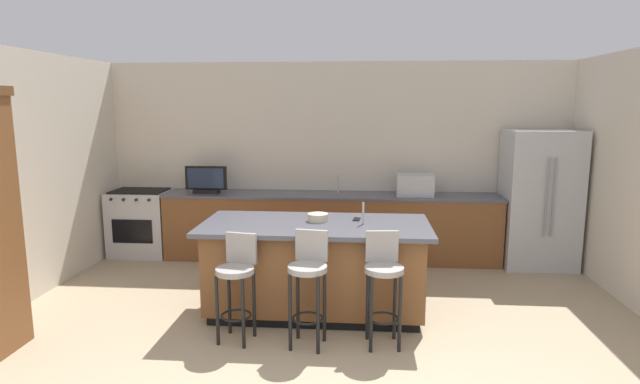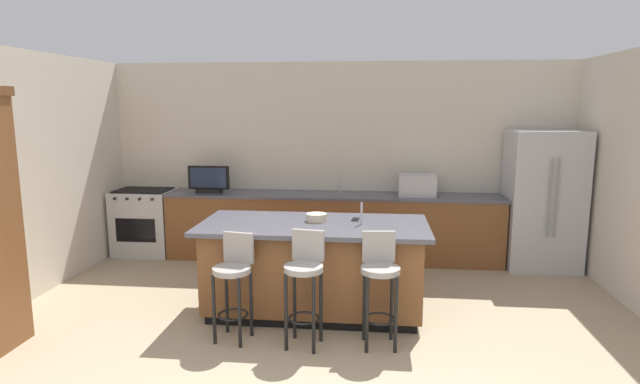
{
  "view_description": "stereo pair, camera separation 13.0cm",
  "coord_description": "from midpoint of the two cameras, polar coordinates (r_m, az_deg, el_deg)",
  "views": [
    {
      "loc": [
        0.37,
        -2.77,
        2.09
      ],
      "look_at": [
        -0.1,
        2.93,
        1.12
      ],
      "focal_mm": 28.99,
      "sensor_mm": 36.0,
      "label": 1
    },
    {
      "loc": [
        0.5,
        -2.76,
        2.09
      ],
      "look_at": [
        -0.1,
        2.93,
        1.12
      ],
      "focal_mm": 28.99,
      "sensor_mm": 36.0,
      "label": 2
    }
  ],
  "objects": [
    {
      "name": "bar_stool_right",
      "position": [
        4.57,
        6.18,
        -9.46
      ],
      "size": [
        0.34,
        0.35,
        1.0
      ],
      "rotation": [
        0.0,
        0.0,
        0.11
      ],
      "color": "gray",
      "rests_on": "ground_plane"
    },
    {
      "name": "fruit_bowl",
      "position": [
        5.22,
        -0.95,
        -2.81
      ],
      "size": [
        0.21,
        0.21,
        0.08
      ],
      "primitive_type": "cylinder",
      "color": "beige",
      "rests_on": "kitchen_island"
    },
    {
      "name": "sink_faucet_island",
      "position": [
        5.08,
        4.06,
        -2.35
      ],
      "size": [
        0.02,
        0.02,
        0.22
      ],
      "primitive_type": "cylinder",
      "color": "#B2B2B7",
      "rests_on": "kitchen_island"
    },
    {
      "name": "tv_monitor",
      "position": [
        7.2,
        -12.97,
        1.22
      ],
      "size": [
        0.57,
        0.16,
        0.37
      ],
      "color": "black",
      "rests_on": "counter_back"
    },
    {
      "name": "sink_faucet_back",
      "position": [
        7.03,
        1.49,
        0.85
      ],
      "size": [
        0.02,
        0.02,
        0.24
      ],
      "primitive_type": "cylinder",
      "color": "#B2B2B7",
      "rests_on": "counter_back"
    },
    {
      "name": "refrigerator",
      "position": [
        7.24,
        22.54,
        -0.71
      ],
      "size": [
        0.9,
        0.76,
        1.78
      ],
      "color": "#B7BABF",
      "rests_on": "ground_plane"
    },
    {
      "name": "bar_stool_left",
      "position": [
        4.72,
        -9.97,
        -9.35
      ],
      "size": [
        0.34,
        0.36,
        0.96
      ],
      "rotation": [
        0.0,
        0.0,
        -0.18
      ],
      "color": "gray",
      "rests_on": "ground_plane"
    },
    {
      "name": "cell_phone",
      "position": [
        5.3,
        3.37,
        -3.02
      ],
      "size": [
        0.09,
        0.16,
        0.01
      ],
      "primitive_type": "cube",
      "rotation": [
        0.0,
        0.0,
        -0.1
      ],
      "color": "black",
      "rests_on": "kitchen_island"
    },
    {
      "name": "counter_back",
      "position": [
        7.05,
        0.62,
        -3.84
      ],
      "size": [
        4.51,
        0.62,
        0.9
      ],
      "color": "brown",
      "rests_on": "ground_plane"
    },
    {
      "name": "wall_left",
      "position": [
        6.24,
        -31.27,
        1.24
      ],
      "size": [
        0.12,
        4.86,
        2.67
      ],
      "primitive_type": "cube",
      "color": "beige",
      "rests_on": "ground_plane"
    },
    {
      "name": "wall_back",
      "position": [
        7.27,
        1.24,
        3.64
      ],
      "size": [
        6.84,
        0.12,
        2.67
      ],
      "primitive_type": "cube",
      "color": "beige",
      "rests_on": "ground_plane"
    },
    {
      "name": "range_oven",
      "position": [
        7.71,
        -19.58,
        -3.2
      ],
      "size": [
        0.8,
        0.63,
        0.92
      ],
      "color": "#B7BABF",
      "rests_on": "ground_plane"
    },
    {
      "name": "bar_stool_center",
      "position": [
        4.54,
        -2.12,
        -9.45
      ],
      "size": [
        0.34,
        0.36,
        1.01
      ],
      "rotation": [
        0.0,
        0.0,
        -0.15
      ],
      "color": "gray",
      "rests_on": "ground_plane"
    },
    {
      "name": "kitchen_island",
      "position": [
        5.26,
        -1.23,
        -8.31
      ],
      "size": [
        2.26,
        1.06,
        0.93
      ],
      "color": "black",
      "rests_on": "ground_plane"
    },
    {
      "name": "microwave",
      "position": [
        6.95,
        9.87,
        0.79
      ],
      "size": [
        0.48,
        0.36,
        0.29
      ],
      "primitive_type": "cube",
      "color": "#B7BABF",
      "rests_on": "counter_back"
    }
  ]
}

